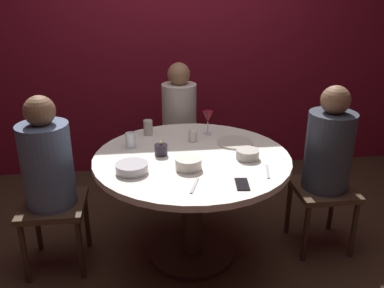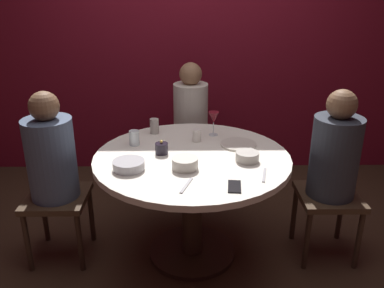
{
  "view_description": "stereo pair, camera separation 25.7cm",
  "coord_description": "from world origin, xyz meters",
  "px_view_note": "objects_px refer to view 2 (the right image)",
  "views": [
    {
      "loc": [
        -0.29,
        -2.37,
        1.8
      ],
      "look_at": [
        0.0,
        0.0,
        0.83
      ],
      "focal_mm": 38.06,
      "sensor_mm": 36.0,
      "label": 1
    },
    {
      "loc": [
        -0.03,
        -2.39,
        1.8
      ],
      "look_at": [
        0.0,
        0.0,
        0.83
      ],
      "focal_mm": 38.06,
      "sensor_mm": 36.0,
      "label": 2
    }
  ],
  "objects_px": {
    "bowl_salad_center": "(185,163)",
    "cup_by_right_diner": "(134,138)",
    "bowl_serving_large": "(129,165)",
    "candle_holder": "(162,148)",
    "dining_table": "(192,179)",
    "dinner_plate": "(238,144)",
    "bowl_small_white": "(247,157)",
    "seated_diner_right": "(334,158)",
    "seated_diner_left": "(52,160)",
    "cup_by_left_diner": "(197,135)",
    "seated_diner_back": "(191,116)",
    "wine_glass": "(214,118)",
    "cup_near_candle": "(154,126)",
    "cell_phone": "(234,186)"
  },
  "relations": [
    {
      "from": "bowl_salad_center",
      "to": "cup_by_right_diner",
      "type": "distance_m",
      "value": 0.51
    },
    {
      "from": "bowl_serving_large",
      "to": "candle_holder",
      "type": "bearing_deg",
      "value": 51.92
    },
    {
      "from": "dining_table",
      "to": "dinner_plate",
      "type": "relative_size",
      "value": 5.19
    },
    {
      "from": "bowl_small_white",
      "to": "cup_by_right_diner",
      "type": "xyz_separation_m",
      "value": [
        -0.73,
        0.27,
        0.02
      ]
    },
    {
      "from": "seated_diner_right",
      "to": "candle_holder",
      "type": "height_order",
      "value": "seated_diner_right"
    },
    {
      "from": "bowl_serving_large",
      "to": "cup_by_right_diner",
      "type": "height_order",
      "value": "cup_by_right_diner"
    },
    {
      "from": "bowl_salad_center",
      "to": "cup_by_right_diner",
      "type": "bearing_deg",
      "value": 132.32
    },
    {
      "from": "candle_holder",
      "to": "seated_diner_left",
      "type": "bearing_deg",
      "value": -177.17
    },
    {
      "from": "seated_diner_left",
      "to": "cup_by_left_diner",
      "type": "xyz_separation_m",
      "value": [
        0.94,
        0.25,
        0.07
      ]
    },
    {
      "from": "cup_by_left_diner",
      "to": "seated_diner_right",
      "type": "bearing_deg",
      "value": -15.69
    },
    {
      "from": "bowl_small_white",
      "to": "cup_by_left_diner",
      "type": "height_order",
      "value": "cup_by_left_diner"
    },
    {
      "from": "dinner_plate",
      "to": "bowl_small_white",
      "type": "bearing_deg",
      "value": -84.74
    },
    {
      "from": "dining_table",
      "to": "seated_diner_back",
      "type": "bearing_deg",
      "value": 90.0
    },
    {
      "from": "wine_glass",
      "to": "bowl_salad_center",
      "type": "bearing_deg",
      "value": -109.94
    },
    {
      "from": "seated_diner_right",
      "to": "bowl_serving_large",
      "type": "relative_size",
      "value": 6.21
    },
    {
      "from": "bowl_serving_large",
      "to": "cup_near_candle",
      "type": "distance_m",
      "value": 0.62
    },
    {
      "from": "candle_holder",
      "to": "cell_phone",
      "type": "xyz_separation_m",
      "value": [
        0.42,
        -0.47,
        -0.03
      ]
    },
    {
      "from": "cup_by_right_diner",
      "to": "cup_by_left_diner",
      "type": "bearing_deg",
      "value": 8.03
    },
    {
      "from": "cell_phone",
      "to": "wine_glass",
      "type": "bearing_deg",
      "value": 100.69
    },
    {
      "from": "wine_glass",
      "to": "bowl_salad_center",
      "type": "height_order",
      "value": "wine_glass"
    },
    {
      "from": "seated_diner_right",
      "to": "candle_holder",
      "type": "relative_size",
      "value": 12.64
    },
    {
      "from": "dinner_plate",
      "to": "dining_table",
      "type": "bearing_deg",
      "value": -151.71
    },
    {
      "from": "dining_table",
      "to": "seated_diner_right",
      "type": "height_order",
      "value": "seated_diner_right"
    },
    {
      "from": "seated_diner_right",
      "to": "wine_glass",
      "type": "distance_m",
      "value": 0.86
    },
    {
      "from": "dinner_plate",
      "to": "cell_phone",
      "type": "relative_size",
      "value": 1.73
    },
    {
      "from": "cell_phone",
      "to": "cup_by_left_diner",
      "type": "distance_m",
      "value": 0.71
    },
    {
      "from": "dining_table",
      "to": "cell_phone",
      "type": "xyz_separation_m",
      "value": [
        0.23,
        -0.43,
        0.17
      ]
    },
    {
      "from": "seated_diner_right",
      "to": "cup_by_right_diner",
      "type": "height_order",
      "value": "seated_diner_right"
    },
    {
      "from": "candle_holder",
      "to": "cup_near_candle",
      "type": "height_order",
      "value": "cup_near_candle"
    },
    {
      "from": "wine_glass",
      "to": "cup_by_left_diner",
      "type": "relative_size",
      "value": 2.02
    },
    {
      "from": "dining_table",
      "to": "bowl_serving_large",
      "type": "height_order",
      "value": "bowl_serving_large"
    },
    {
      "from": "dinner_plate",
      "to": "cell_phone",
      "type": "distance_m",
      "value": 0.61
    },
    {
      "from": "wine_glass",
      "to": "cup_by_left_diner",
      "type": "bearing_deg",
      "value": -135.77
    },
    {
      "from": "bowl_salad_center",
      "to": "bowl_small_white",
      "type": "height_order",
      "value": "bowl_salad_center"
    },
    {
      "from": "seated_diner_back",
      "to": "wine_glass",
      "type": "xyz_separation_m",
      "value": [
        0.16,
        -0.53,
        0.16
      ]
    },
    {
      "from": "bowl_small_white",
      "to": "cup_near_candle",
      "type": "height_order",
      "value": "cup_near_candle"
    },
    {
      "from": "cell_phone",
      "to": "seated_diner_right",
      "type": "bearing_deg",
      "value": 37.83
    },
    {
      "from": "bowl_salad_center",
      "to": "bowl_small_white",
      "type": "distance_m",
      "value": 0.4
    },
    {
      "from": "dinner_plate",
      "to": "wine_glass",
      "type": "bearing_deg",
      "value": 128.73
    },
    {
      "from": "candle_holder",
      "to": "bowl_small_white",
      "type": "relative_size",
      "value": 0.64
    },
    {
      "from": "cup_by_right_diner",
      "to": "seated_diner_back",
      "type": "bearing_deg",
      "value": 61.28
    },
    {
      "from": "bowl_salad_center",
      "to": "cup_by_left_diner",
      "type": "relative_size",
      "value": 1.81
    },
    {
      "from": "bowl_serving_large",
      "to": "bowl_salad_center",
      "type": "relative_size",
      "value": 1.21
    },
    {
      "from": "seated_diner_left",
      "to": "candle_holder",
      "type": "bearing_deg",
      "value": 2.83
    },
    {
      "from": "cell_phone",
      "to": "bowl_serving_large",
      "type": "bearing_deg",
      "value": 164.72
    },
    {
      "from": "bowl_small_white",
      "to": "cup_by_right_diner",
      "type": "distance_m",
      "value": 0.78
    },
    {
      "from": "candle_holder",
      "to": "dinner_plate",
      "type": "distance_m",
      "value": 0.53
    },
    {
      "from": "dinner_plate",
      "to": "bowl_small_white",
      "type": "xyz_separation_m",
      "value": [
        0.02,
        -0.26,
        0.02
      ]
    },
    {
      "from": "cup_by_left_diner",
      "to": "seated_diner_left",
      "type": "bearing_deg",
      "value": -165.13
    },
    {
      "from": "seated_diner_right",
      "to": "cell_phone",
      "type": "height_order",
      "value": "seated_diner_right"
    }
  ]
}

